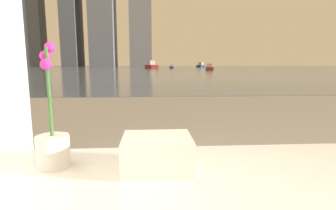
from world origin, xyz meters
name	(u,v)px	position (x,y,z in m)	size (l,w,h in m)	color
potted_orchid	(53,142)	(-0.52, 0.83, 0.60)	(0.12, 0.12, 0.45)	silver
towel_stack	(157,153)	(-0.14, 0.79, 0.57)	(0.24, 0.20, 0.12)	silver
harbor_water	(152,68)	(0.00, 62.00, 0.01)	(180.00, 110.00, 0.01)	slate
harbor_boat_0	(201,66)	(14.85, 78.53, 0.54)	(3.26, 4.18, 1.52)	navy
harbor_boat_1	(209,68)	(8.78, 39.74, 0.37)	(1.24, 2.79, 1.01)	maroon
harbor_boat_2	(172,67)	(4.56, 59.98, 0.36)	(1.12, 2.69, 0.98)	navy
harbor_boat_4	(151,66)	(-0.04, 55.45, 0.60)	(2.87, 4.73, 1.68)	maroon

